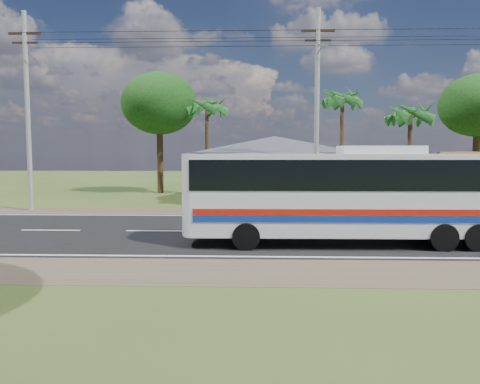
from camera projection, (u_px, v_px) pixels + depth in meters
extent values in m
plane|color=#2E4217|center=(263.00, 232.00, 19.52)|extent=(120.00, 120.00, 0.00)
cube|color=black|center=(263.00, 232.00, 19.52)|extent=(120.00, 10.00, 0.02)
cube|color=brown|center=(261.00, 212.00, 25.99)|extent=(120.00, 3.00, 0.01)
cube|color=brown|center=(266.00, 272.00, 13.04)|extent=(120.00, 3.00, 0.01)
cube|color=silver|center=(262.00, 216.00, 24.19)|extent=(120.00, 0.15, 0.01)
cube|color=silver|center=(265.00, 257.00, 14.83)|extent=(120.00, 0.15, 0.01)
cube|color=silver|center=(263.00, 231.00, 19.51)|extent=(120.00, 0.15, 0.01)
cube|color=#C7B384|center=(275.00, 177.00, 32.29)|extent=(10.00, 8.00, 3.20)
cube|color=#4C4F54|center=(275.00, 153.00, 32.14)|extent=(10.60, 8.60, 0.10)
pyramid|color=#4C4F54|center=(275.00, 136.00, 32.04)|extent=(12.40, 10.00, 1.20)
cube|color=black|center=(228.00, 179.00, 28.38)|extent=(1.20, 0.08, 1.20)
cube|color=black|center=(277.00, 179.00, 28.27)|extent=(1.20, 0.08, 1.20)
cube|color=black|center=(327.00, 179.00, 28.17)|extent=(1.20, 0.08, 1.20)
cylinder|color=#3B2515|center=(456.00, 189.00, 25.71)|extent=(0.16, 0.16, 2.60)
cylinder|color=#3B2515|center=(431.00, 184.00, 29.29)|extent=(0.16, 0.16, 2.60)
cube|color=brown|center=(475.00, 159.00, 28.37)|extent=(5.20, 2.28, 0.90)
cylinder|color=#9E9E99|center=(28.00, 113.00, 25.96)|extent=(0.26, 0.26, 11.00)
cube|color=#3B2515|center=(25.00, 33.00, 25.58)|extent=(1.80, 0.12, 0.12)
cube|color=#3B2515|center=(25.00, 43.00, 25.62)|extent=(1.40, 0.10, 0.10)
cylinder|color=#9E9E99|center=(317.00, 112.00, 25.41)|extent=(0.26, 0.26, 11.00)
cube|color=#3B2515|center=(318.00, 31.00, 25.03)|extent=(1.80, 0.12, 0.12)
cube|color=#3B2515|center=(318.00, 40.00, 25.07)|extent=(1.40, 0.10, 0.10)
cylinder|color=gray|center=(320.00, 50.00, 24.14)|extent=(0.08, 2.00, 0.08)
cube|color=gray|center=(323.00, 45.00, 23.14)|extent=(0.50, 0.18, 0.12)
cylinder|color=black|center=(170.00, 36.00, 25.32)|extent=(16.00, 0.02, 0.02)
cylinder|color=black|center=(460.00, 33.00, 24.79)|extent=(15.00, 0.02, 0.02)
cylinder|color=#47301E|center=(409.00, 157.00, 29.88)|extent=(0.28, 0.28, 6.00)
cylinder|color=#47301E|center=(342.00, 146.00, 34.41)|extent=(0.28, 0.28, 7.50)
cylinder|color=#47301E|center=(207.00, 149.00, 35.28)|extent=(0.28, 0.28, 7.00)
cylinder|color=#47301E|center=(160.00, 156.00, 37.45)|extent=(0.50, 0.50, 5.95)
ellipsoid|color=black|center=(159.00, 103.00, 37.09)|extent=(6.00, 6.00, 4.92)
cylinder|color=#47301E|center=(476.00, 159.00, 34.65)|extent=(0.50, 0.50, 5.60)
ellipsoid|color=black|center=(478.00, 105.00, 34.31)|extent=(5.60, 5.60, 4.59)
cube|color=silver|center=(352.00, 194.00, 16.74)|extent=(11.40, 2.47, 2.84)
cube|color=black|center=(353.00, 174.00, 16.68)|extent=(11.45, 2.53, 1.04)
cube|color=black|center=(194.00, 183.00, 16.85)|extent=(0.13, 2.18, 1.71)
cube|color=#B8160B|center=(360.00, 212.00, 15.59)|extent=(11.19, 0.14, 0.21)
cube|color=navy|center=(360.00, 219.00, 15.61)|extent=(11.19, 0.14, 0.21)
cube|color=silver|center=(380.00, 150.00, 16.58)|extent=(2.86, 1.54, 0.28)
cylinder|color=black|center=(246.00, 237.00, 15.87)|extent=(0.95, 0.34, 0.95)
cylinder|color=black|center=(247.00, 226.00, 18.04)|extent=(0.95, 0.34, 0.95)
cylinder|color=black|center=(443.00, 237.00, 15.70)|extent=(0.95, 0.34, 0.95)
cylinder|color=black|center=(420.00, 227.00, 17.87)|extent=(0.95, 0.34, 0.95)
cylinder|color=black|center=(478.00, 238.00, 15.67)|extent=(0.95, 0.34, 0.95)
cylinder|color=black|center=(450.00, 227.00, 17.85)|extent=(0.95, 0.34, 0.95)
imported|color=black|center=(265.00, 203.00, 26.03)|extent=(1.93, 1.07, 0.96)
imported|color=#1C2C9C|center=(464.00, 200.00, 24.47)|extent=(0.62, 0.41, 1.68)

